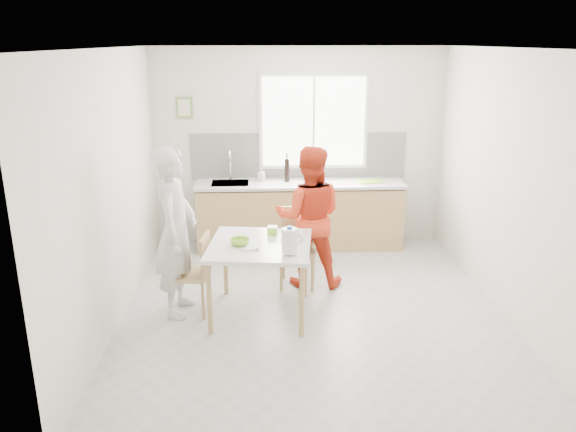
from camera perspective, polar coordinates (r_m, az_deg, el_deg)
The scene contains 21 objects.
ground at distance 6.14m, azimuth 2.40°, elevation -9.37°, with size 4.50×4.50×0.00m, color #B7B7B2.
room_shell at distance 5.60m, azimuth 2.61°, elevation 5.83°, with size 4.50×4.50×4.50m.
window at distance 7.79m, azimuth 2.61°, elevation 9.54°, with size 1.50×0.06×1.30m.
backsplash at distance 7.87m, azimuth 1.10°, elevation 6.13°, with size 3.00×0.02×0.65m, color white.
picture_frame at distance 7.81m, azimuth -10.49°, elevation 10.77°, with size 0.22×0.03×0.28m.
kitchen_counter at distance 7.79m, azimuth 1.17°, elevation -0.12°, with size 2.84×0.64×1.37m.
dining_table at distance 5.76m, azimuth -2.85°, elevation -3.56°, with size 1.13×1.13×0.79m.
chair_left at distance 5.96m, azimuth -9.40°, elevation -5.46°, with size 0.44×0.44×0.86m.
chair_far at distance 6.57m, azimuth 1.03°, elevation -2.77°, with size 0.46×0.46×0.91m.
person_white at distance 5.86m, azimuth -11.31°, elevation -1.64°, with size 0.65×0.42×1.78m, color silver.
person_red at distance 6.46m, azimuth 2.15°, elevation -0.10°, with size 0.80×0.62×1.65m, color red.
bowl_green at distance 5.70m, azimuth -4.92°, elevation -2.63°, with size 0.20×0.20×0.06m, color #8FC82E.
bowl_white at distance 5.93m, azimuth 0.29°, elevation -1.78°, with size 0.23×0.23×0.06m, color silver.
milk_jug at distance 5.40m, azimuth 0.20°, elevation -2.48°, with size 0.21×0.15×0.27m.
green_box at distance 5.97m, azimuth -1.61°, elevation -1.49°, with size 0.10×0.10×0.09m, color #8DCE2F.
spoon at distance 5.54m, azimuth -3.95°, elevation -3.47°, with size 0.01×0.01×0.16m, color #A5A5AA.
cutting_board at distance 7.76m, azimuth 8.40°, elevation 3.51°, with size 0.35×0.25×0.01m, color #8CC32D.
wine_bottle_a at distance 7.65m, azimuth -0.10°, elevation 4.68°, with size 0.07×0.07×0.32m, color black.
wine_bottle_b at distance 7.70m, azimuth 2.28°, elevation 4.68°, with size 0.07×0.07×0.30m, color black.
jar_amber at distance 7.68m, azimuth 2.35°, elevation 4.11°, with size 0.06×0.06×0.16m, color olive.
soap_bottle at distance 7.73m, azimuth -2.71°, elevation 4.26°, with size 0.08×0.08×0.17m, color #999999.
Camera 1 is at (-0.51, -5.46, 2.77)m, focal length 35.00 mm.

